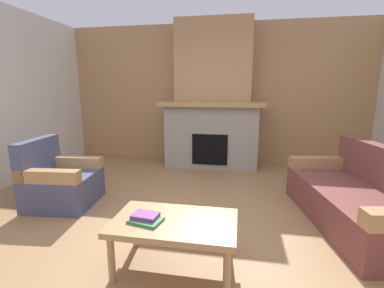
{
  "coord_description": "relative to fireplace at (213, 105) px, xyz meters",
  "views": [
    {
      "loc": [
        0.53,
        -2.51,
        1.47
      ],
      "look_at": [
        -0.04,
        0.65,
        0.81
      ],
      "focal_mm": 25.25,
      "sensor_mm": 36.0,
      "label": 1
    }
  ],
  "objects": [
    {
      "name": "coffee_table",
      "position": [
        0.04,
        -3.19,
        -0.79
      ],
      "size": [
        1.0,
        0.6,
        0.43
      ],
      "color": "tan",
      "rests_on": "ground"
    },
    {
      "name": "ground",
      "position": [
        0.0,
        -2.62,
        -1.16
      ],
      "size": [
        9.0,
        9.0,
        0.0
      ],
      "primitive_type": "plane",
      "color": "#9E754C"
    },
    {
      "name": "wall_back_wood_panel",
      "position": [
        0.0,
        0.38,
        0.19
      ],
      "size": [
        6.0,
        0.12,
        2.7
      ],
      "primitive_type": "cube",
      "color": "tan",
      "rests_on": "ground"
    },
    {
      "name": "couch",
      "position": [
        1.83,
        -2.12,
        -0.88
      ],
      "size": [
        1.13,
        1.91,
        0.85
      ],
      "color": "brown",
      "rests_on": "ground"
    },
    {
      "name": "book_stack_near_edge",
      "position": [
        -0.19,
        -3.24,
        -0.71
      ],
      "size": [
        0.28,
        0.23,
        0.05
      ],
      "color": "#3D7F4C",
      "rests_on": "coffee_table"
    },
    {
      "name": "fireplace",
      "position": [
        0.0,
        0.0,
        0.0
      ],
      "size": [
        1.9,
        0.82,
        2.7
      ],
      "color": "gray",
      "rests_on": "ground"
    },
    {
      "name": "armchair",
      "position": [
        -1.72,
        -2.2,
        -0.87
      ],
      "size": [
        0.83,
        0.83,
        0.85
      ],
      "color": "#474C6B",
      "rests_on": "ground"
    }
  ]
}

